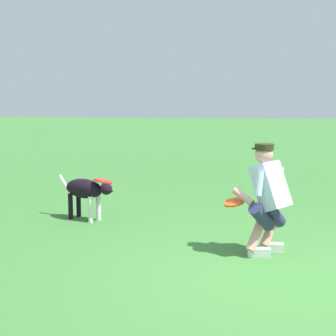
{
  "coord_description": "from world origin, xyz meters",
  "views": [
    {
      "loc": [
        0.57,
        5.5,
        1.93
      ],
      "look_at": [
        1.33,
        -1.48,
        0.9
      ],
      "focal_mm": 58.53,
      "sensor_mm": 36.0,
      "label": 1
    }
  ],
  "objects_px": {
    "dog": "(86,191)",
    "frisbee_flying": "(103,181)",
    "person": "(268,196)",
    "frisbee_held": "(234,202)"
  },
  "relations": [
    {
      "from": "frisbee_flying",
      "to": "frisbee_held",
      "type": "distance_m",
      "value": 2.28
    },
    {
      "from": "frisbee_flying",
      "to": "frisbee_held",
      "type": "relative_size",
      "value": 1.14
    },
    {
      "from": "person",
      "to": "dog",
      "type": "relative_size",
      "value": 1.32
    },
    {
      "from": "frisbee_flying",
      "to": "dog",
      "type": "bearing_deg",
      "value": -18.88
    },
    {
      "from": "dog",
      "to": "frisbee_flying",
      "type": "bearing_deg",
      "value": 9.36
    },
    {
      "from": "person",
      "to": "frisbee_held",
      "type": "bearing_deg",
      "value": 38.35
    },
    {
      "from": "person",
      "to": "frisbee_flying",
      "type": "relative_size",
      "value": 4.68
    },
    {
      "from": "dog",
      "to": "frisbee_flying",
      "type": "relative_size",
      "value": 3.55
    },
    {
      "from": "frisbee_held",
      "to": "dog",
      "type": "bearing_deg",
      "value": -33.7
    },
    {
      "from": "frisbee_flying",
      "to": "frisbee_held",
      "type": "height_order",
      "value": "same"
    }
  ]
}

